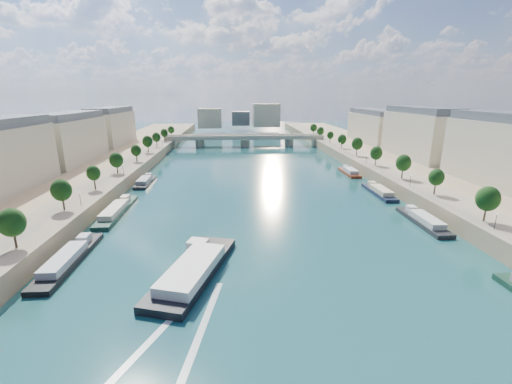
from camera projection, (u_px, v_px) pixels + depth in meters
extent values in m
plane|color=#0C3237|center=(257.00, 191.00, 131.56)|extent=(700.00, 700.00, 0.00)
cube|color=#9E8460|center=(62.00, 188.00, 126.13)|extent=(44.00, 520.00, 5.00)
cube|color=#9E8460|center=(437.00, 182.00, 135.62)|extent=(44.00, 520.00, 5.00)
cube|color=gray|center=(103.00, 181.00, 126.41)|extent=(14.00, 520.00, 0.10)
cube|color=gray|center=(401.00, 176.00, 133.93)|extent=(14.00, 520.00, 0.10)
cylinder|color=#382B1E|center=(10.00, 241.00, 70.40)|extent=(0.50, 0.50, 3.82)
ellipsoid|color=black|center=(7.00, 224.00, 69.41)|extent=(4.80, 4.80, 5.52)
cylinder|color=#382B1E|center=(65.00, 205.00, 93.42)|extent=(0.50, 0.50, 3.82)
ellipsoid|color=black|center=(63.00, 192.00, 92.43)|extent=(4.80, 4.80, 5.52)
cylinder|color=#382B1E|center=(98.00, 183.00, 116.44)|extent=(0.50, 0.50, 3.82)
ellipsoid|color=black|center=(96.00, 173.00, 115.45)|extent=(4.80, 4.80, 5.52)
cylinder|color=#382B1E|center=(120.00, 168.00, 139.46)|extent=(0.50, 0.50, 3.82)
ellipsoid|color=black|center=(119.00, 160.00, 138.47)|extent=(4.80, 4.80, 5.52)
cylinder|color=#382B1E|center=(136.00, 158.00, 162.48)|extent=(0.50, 0.50, 3.82)
ellipsoid|color=black|center=(135.00, 150.00, 161.49)|extent=(4.80, 4.80, 5.52)
cylinder|color=#382B1E|center=(148.00, 150.00, 185.50)|extent=(0.50, 0.50, 3.82)
ellipsoid|color=black|center=(147.00, 143.00, 184.51)|extent=(4.80, 4.80, 5.52)
cylinder|color=#382B1E|center=(157.00, 144.00, 208.52)|extent=(0.50, 0.50, 3.82)
ellipsoid|color=black|center=(156.00, 138.00, 207.53)|extent=(4.80, 4.80, 5.52)
cylinder|color=#382B1E|center=(164.00, 139.00, 231.54)|extent=(0.50, 0.50, 3.82)
ellipsoid|color=black|center=(164.00, 133.00, 230.55)|extent=(4.80, 4.80, 5.52)
cylinder|color=#382B1E|center=(170.00, 135.00, 254.56)|extent=(0.50, 0.50, 3.82)
ellipsoid|color=black|center=(170.00, 130.00, 253.57)|extent=(4.80, 4.80, 5.52)
cylinder|color=#382B1E|center=(490.00, 215.00, 85.33)|extent=(0.50, 0.50, 3.82)
ellipsoid|color=black|center=(493.00, 201.00, 84.34)|extent=(4.80, 4.80, 5.52)
cylinder|color=#382B1E|center=(435.00, 189.00, 108.35)|extent=(0.50, 0.50, 3.82)
ellipsoid|color=black|center=(437.00, 178.00, 107.36)|extent=(4.80, 4.80, 5.52)
cylinder|color=#382B1E|center=(399.00, 173.00, 131.37)|extent=(0.50, 0.50, 3.82)
ellipsoid|color=black|center=(401.00, 164.00, 130.38)|extent=(4.80, 4.80, 5.52)
cylinder|color=#382B1E|center=(374.00, 161.00, 154.39)|extent=(0.50, 0.50, 3.82)
ellipsoid|color=black|center=(375.00, 153.00, 153.40)|extent=(4.80, 4.80, 5.52)
cylinder|color=#382B1E|center=(356.00, 152.00, 177.40)|extent=(0.50, 0.50, 3.82)
ellipsoid|color=black|center=(356.00, 145.00, 176.42)|extent=(4.80, 4.80, 5.52)
cylinder|color=#382B1E|center=(342.00, 146.00, 200.42)|extent=(0.50, 0.50, 3.82)
ellipsoid|color=black|center=(342.00, 140.00, 199.44)|extent=(4.80, 4.80, 5.52)
cylinder|color=#382B1E|center=(330.00, 140.00, 223.44)|extent=(0.50, 0.50, 3.82)
ellipsoid|color=black|center=(331.00, 135.00, 222.45)|extent=(4.80, 4.80, 5.52)
cylinder|color=#382B1E|center=(321.00, 136.00, 246.46)|extent=(0.50, 0.50, 3.82)
ellipsoid|color=black|center=(321.00, 131.00, 245.47)|extent=(4.80, 4.80, 5.52)
cylinder|color=#382B1E|center=(313.00, 133.00, 269.48)|extent=(0.50, 0.50, 3.82)
ellipsoid|color=black|center=(314.00, 128.00, 268.49)|extent=(4.80, 4.80, 5.52)
cylinder|color=black|center=(80.00, 200.00, 97.40)|extent=(0.14, 0.14, 4.00)
sphere|color=#FFE5B2|center=(79.00, 193.00, 96.82)|extent=(0.36, 0.36, 0.36)
cylinder|color=black|center=(123.00, 170.00, 135.76)|extent=(0.14, 0.14, 4.00)
sphere|color=#FFE5B2|center=(123.00, 165.00, 135.19)|extent=(0.36, 0.36, 0.36)
cylinder|color=black|center=(147.00, 153.00, 174.13)|extent=(0.14, 0.14, 4.00)
sphere|color=#FFE5B2|center=(147.00, 149.00, 173.55)|extent=(0.36, 0.36, 0.36)
cylinder|color=black|center=(162.00, 143.00, 212.50)|extent=(0.14, 0.14, 4.00)
sphere|color=#FFE5B2|center=(162.00, 139.00, 211.92)|extent=(0.36, 0.36, 0.36)
cylinder|color=black|center=(495.00, 222.00, 80.34)|extent=(0.14, 0.14, 4.00)
sphere|color=#FFE5B2|center=(497.00, 214.00, 79.77)|extent=(0.36, 0.36, 0.36)
cylinder|color=black|center=(410.00, 181.00, 118.71)|extent=(0.14, 0.14, 4.00)
sphere|color=#FFE5B2|center=(411.00, 175.00, 118.13)|extent=(0.36, 0.36, 0.36)
cylinder|color=black|center=(367.00, 160.00, 157.07)|extent=(0.14, 0.14, 4.00)
sphere|color=#FFE5B2|center=(367.00, 155.00, 156.50)|extent=(0.36, 0.36, 0.36)
cylinder|color=black|center=(340.00, 147.00, 195.44)|extent=(0.14, 0.14, 4.00)
sphere|color=#FFE5B2|center=(340.00, 143.00, 194.86)|extent=(0.36, 0.36, 0.36)
cylinder|color=black|center=(322.00, 138.00, 233.81)|extent=(0.14, 0.14, 4.00)
sphere|color=#FFE5B2|center=(322.00, 135.00, 233.23)|extent=(0.36, 0.36, 0.36)
cube|color=#B8AB8D|center=(71.00, 140.00, 161.15)|extent=(16.00, 52.00, 20.00)
cube|color=#474C54|center=(67.00, 115.00, 157.96)|extent=(14.72, 50.44, 3.20)
cube|color=#B8AB8D|center=(112.00, 129.00, 216.78)|extent=(16.00, 52.00, 20.00)
cube|color=#474C54|center=(110.00, 110.00, 213.59)|extent=(14.72, 50.44, 3.20)
cube|color=#B8AB8D|center=(508.00, 158.00, 116.73)|extent=(16.00, 52.00, 20.00)
cube|color=#B8AB8D|center=(419.00, 137.00, 172.36)|extent=(16.00, 52.00, 20.00)
cube|color=#474C54|center=(422.00, 114.00, 169.17)|extent=(14.72, 50.44, 3.20)
cube|color=#B8AB8D|center=(373.00, 127.00, 227.99)|extent=(16.00, 52.00, 20.00)
cube|color=#474C54|center=(375.00, 109.00, 224.80)|extent=(14.72, 50.44, 3.20)
cube|color=#B8AB8D|center=(210.00, 118.00, 327.15)|extent=(22.00, 18.00, 18.00)
cube|color=#B8AB8D|center=(266.00, 115.00, 339.82)|extent=(26.00, 20.00, 22.00)
cube|color=#474C54|center=(241.00, 118.00, 353.66)|extent=(18.00, 16.00, 14.00)
cube|color=#C1B79E|center=(245.00, 138.00, 244.19)|extent=(112.00, 11.00, 2.20)
cube|color=#C1B79E|center=(245.00, 136.00, 238.98)|extent=(112.00, 0.80, 0.90)
cube|color=#C1B79E|center=(245.00, 135.00, 248.58)|extent=(112.00, 0.80, 0.90)
cylinder|color=#C1B79E|center=(200.00, 143.00, 243.10)|extent=(6.40, 6.40, 5.00)
cylinder|color=#C1B79E|center=(245.00, 143.00, 245.21)|extent=(6.40, 6.40, 5.00)
cylinder|color=#C1B79E|center=(289.00, 142.00, 247.32)|extent=(6.40, 6.40, 5.00)
cube|color=#C1B79E|center=(172.00, 143.00, 241.78)|extent=(6.00, 12.00, 5.00)
cube|color=#C1B79E|center=(316.00, 142.00, 248.64)|extent=(6.00, 12.00, 5.00)
cube|color=black|center=(194.00, 271.00, 71.03)|extent=(17.31, 31.86, 2.19)
cube|color=white|center=(192.00, 268.00, 68.11)|extent=(12.68, 21.15, 1.97)
cube|color=white|center=(198.00, 244.00, 79.30)|extent=(5.26, 4.79, 1.80)
cube|color=silver|center=(163.00, 328.00, 54.65)|extent=(11.66, 24.25, 0.04)
cube|color=silver|center=(203.00, 326.00, 55.07)|extent=(5.68, 25.82, 0.04)
cube|color=black|center=(70.00, 261.00, 75.89)|extent=(5.00, 27.60, 1.80)
cube|color=#AFB4BB|center=(64.00, 259.00, 73.31)|extent=(4.10, 15.18, 1.60)
cube|color=#AFB4BB|center=(84.00, 238.00, 83.34)|extent=(2.50, 3.31, 1.80)
cube|color=#173B2D|center=(117.00, 212.00, 107.41)|extent=(5.00, 30.32, 1.80)
cube|color=beige|center=(114.00, 209.00, 104.61)|extent=(4.10, 16.68, 1.60)
cube|color=beige|center=(125.00, 198.00, 115.64)|extent=(2.50, 3.64, 1.80)
cube|color=#262528|center=(145.00, 183.00, 142.58)|extent=(5.00, 20.31, 1.80)
cube|color=#96959D|center=(144.00, 180.00, 140.55)|extent=(4.10, 11.17, 1.60)
cube|color=#96959D|center=(148.00, 176.00, 147.93)|extent=(2.50, 2.44, 1.80)
cube|color=#232326|center=(423.00, 222.00, 98.73)|extent=(5.00, 23.27, 1.80)
cube|color=silver|center=(427.00, 219.00, 96.47)|extent=(4.10, 12.80, 1.60)
cube|color=silver|center=(411.00, 209.00, 104.93)|extent=(2.50, 2.79, 1.80)
cube|color=#171F34|center=(379.00, 193.00, 128.02)|extent=(5.00, 22.87, 1.80)
cube|color=beige|center=(381.00, 190.00, 125.80)|extent=(4.10, 12.58, 1.60)
cube|color=beige|center=(372.00, 184.00, 134.11)|extent=(2.50, 2.74, 1.80)
cube|color=maroon|center=(349.00, 173.00, 160.19)|extent=(5.00, 19.64, 1.80)
cube|color=#B4BAC1|center=(351.00, 170.00, 158.22)|extent=(4.10, 10.80, 1.60)
cube|color=#B4BAC1|center=(346.00, 167.00, 165.35)|extent=(2.50, 2.36, 1.80)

